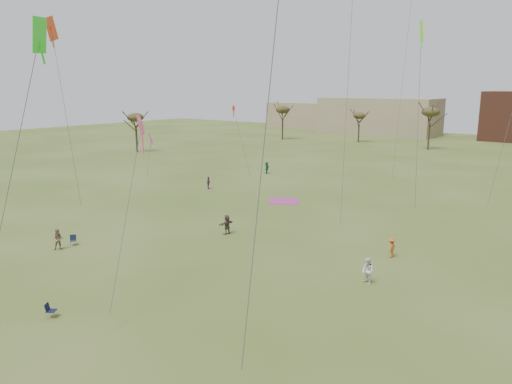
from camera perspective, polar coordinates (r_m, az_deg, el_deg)
The scene contains 13 objects.
ground at distance 29.52m, azimuth -14.75°, elevation -14.52°, with size 260.00×260.00×0.00m, color #3C541A.
spectator_fore_b at distance 43.02m, azimuth -22.16°, elevation -5.17°, with size 0.86×0.67×1.77m, color #8E6F5A.
spectator_fore_c at distance 44.12m, azimuth -3.42°, elevation -3.82°, with size 1.66×0.53×1.79m, color brown.
flyer_mid_b at distance 39.63m, azimuth 15.59°, elevation -6.30°, with size 1.03×0.59×1.59m, color #C25C24.
spectator_mid_d at distance 63.70m, azimuth -5.61°, elevation 1.07°, with size 0.95×0.40×1.62m, color #80398A.
spectator_mid_e at distance 34.08m, azimuth 12.96°, elevation -9.03°, with size 0.88×0.69×1.81m, color white.
flyer_far_a at distance 74.89m, azimuth 1.28°, elevation 2.87°, with size 1.65×0.53×1.78m, color #22663D.
blanket_plum at distance 56.87m, azimuth 3.31°, elevation -1.08°, with size 3.49×3.49×0.03m, color #B2368A.
camp_chair_left at distance 43.97m, azimuth -20.64°, elevation -5.54°, with size 0.73×0.72×0.87m.
camp_chair_center at distance 31.32m, azimuth -22.88°, elevation -12.97°, with size 0.74×0.73×0.87m.
tree_line at distance 98.12m, azimuth 23.28°, elevation 7.76°, with size 117.44×49.32×8.91m.
building_tan at distance 142.61m, azimuth 14.21°, elevation 8.63°, with size 32.00×14.00×10.00m, color #937F60.
building_tan_west at distance 162.81m, azimuth 5.35°, elevation 9.00°, with size 20.00×12.00×8.00m, color #937F60.
Camera 1 is at (21.20, -15.82, 13.10)m, focal length 34.10 mm.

